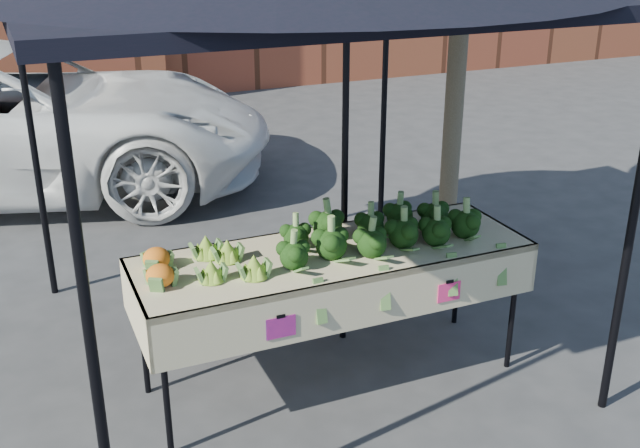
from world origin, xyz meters
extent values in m
plane|color=#2F2F32|center=(0.00, 0.00, 0.00)|extent=(90.00, 90.00, 0.00)
cube|color=#BFB291|center=(0.21, -0.01, 0.45)|extent=(2.41, 0.82, 0.90)
cube|color=#F22D8C|center=(-0.28, -0.41, 0.70)|extent=(0.17, 0.01, 0.12)
cube|color=#EB2C71|center=(0.78, -0.41, 0.70)|extent=(0.17, 0.01, 0.12)
ellipsoid|color=black|center=(0.48, 0.02, 1.01)|extent=(1.34, 0.54, 0.23)
ellipsoid|color=#98A734|center=(-0.46, 0.03, 0.99)|extent=(0.40, 0.54, 0.17)
ellipsoid|color=orange|center=(-0.83, 0.06, 0.98)|extent=(0.20, 0.40, 0.16)
camera|label=1|loc=(-1.52, -3.78, 2.76)|focal=42.60mm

